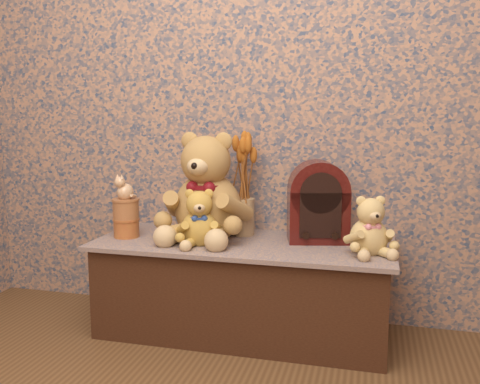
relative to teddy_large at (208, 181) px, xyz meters
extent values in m
cube|color=#354B6D|center=(0.18, 0.23, 0.59)|extent=(3.00, 0.10, 2.60)
cube|color=#374472|center=(0.18, -0.04, -0.49)|extent=(1.37, 0.56, 0.44)
cylinder|color=tan|center=(0.15, 0.09, -0.18)|extent=(0.11, 0.11, 0.18)
cylinder|color=gold|center=(-0.38, -0.10, -0.23)|extent=(0.15, 0.15, 0.09)
cylinder|color=tan|center=(-0.38, -0.10, -0.13)|extent=(0.16, 0.16, 0.10)
camera|label=1|loc=(0.76, -2.31, 0.31)|focal=38.70mm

